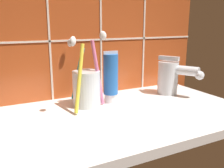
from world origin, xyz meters
TOP-DOWN VIEW (x-y plane):
  - sink_counter at (0.00, 0.00)cm, footprint 59.29×36.09cm
  - tile_wall_backsplash at (0.01, 18.29)cm, footprint 69.29×1.72cm
  - toothbrush_cup at (-6.89, 8.33)cm, footprint 11.38×15.03cm
  - toothpaste_tube at (0.27, 8.34)cm, footprint 4.06×3.87cm
  - sink_faucet at (19.42, 7.26)cm, footprint 8.59×12.01cm

SIDE VIEW (x-z plane):
  - sink_counter at x=0.00cm, z-range 0.00..2.00cm
  - toothbrush_cup at x=-6.89cm, z-range -2.33..16.65cm
  - sink_faucet at x=19.42cm, z-range 1.80..13.07cm
  - toothpaste_tube at x=0.27cm, z-range 1.92..15.65cm
  - tile_wall_backsplash at x=0.01cm, z-range 0.01..47.49cm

